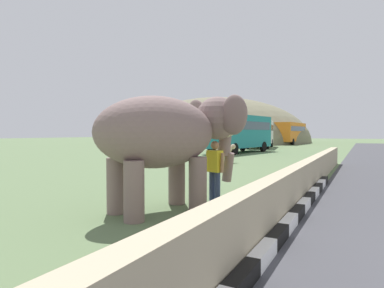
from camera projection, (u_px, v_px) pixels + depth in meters
name	position (u px, v px, depth m)	size (l,w,h in m)	color
striped_curb	(271.00, 246.00, 5.04)	(16.20, 0.20, 0.24)	white
barrier_parapet	(284.00, 194.00, 7.24)	(28.00, 0.36, 1.00)	tan
elephant	(171.00, 134.00, 7.85)	(4.02, 3.28, 2.85)	#7B6361
person_handler	(215.00, 168.00, 8.73)	(0.35, 0.63, 1.66)	navy
bus_teal	(239.00, 131.00, 30.59)	(9.28, 3.94, 3.50)	teal
bus_white	(260.00, 131.00, 40.63)	(9.41, 4.00, 3.50)	silver
bus_orange	(291.00, 132.00, 53.03)	(9.93, 3.22, 3.50)	orange
cow_near	(225.00, 149.00, 19.79)	(1.93, 0.97, 1.23)	tan
hill_east	(220.00, 142.00, 65.29)	(43.21, 34.57, 17.55)	#706C53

